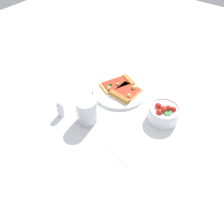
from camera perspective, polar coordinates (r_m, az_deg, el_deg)
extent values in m
plane|color=silver|center=(1.03, 2.47, 5.67)|extent=(2.40, 2.40, 0.00)
cylinder|color=white|center=(1.01, 2.10, 5.43)|extent=(0.24, 0.24, 0.01)
cube|color=#E5B256|center=(1.03, 1.15, 7.00)|extent=(0.13, 0.16, 0.01)
cube|color=#B77A33|center=(1.05, 4.08, 8.13)|extent=(0.08, 0.05, 0.01)
cube|color=#B22D19|center=(1.02, 1.16, 7.24)|extent=(0.11, 0.14, 0.00)
cylinder|color=#388433|center=(1.01, -0.44, 6.70)|extent=(0.02, 0.02, 0.00)
sphere|color=#EAD172|center=(1.01, 1.48, 7.05)|extent=(0.01, 0.01, 0.01)
sphere|color=#EAD172|center=(0.99, -0.76, 6.02)|extent=(0.02, 0.02, 0.02)
cylinder|color=#388433|center=(1.01, -0.34, 6.88)|extent=(0.01, 0.01, 0.00)
cube|color=gold|center=(0.99, 3.60, 5.11)|extent=(0.10, 0.12, 0.01)
cube|color=#A36B2D|center=(0.96, 1.85, 3.86)|extent=(0.10, 0.02, 0.02)
cube|color=#B22D19|center=(0.99, 3.62, 5.35)|extent=(0.09, 0.10, 0.00)
sphere|color=#EAD172|center=(0.96, 4.21, 4.18)|extent=(0.02, 0.02, 0.02)
sphere|color=#EAD172|center=(1.00, 5.48, 6.20)|extent=(0.02, 0.02, 0.02)
cylinder|color=white|center=(0.90, 12.84, -0.43)|extent=(0.12, 0.12, 0.05)
torus|color=white|center=(0.88, 13.15, 0.88)|extent=(0.12, 0.12, 0.01)
sphere|color=red|center=(0.88, 11.56, 1.58)|extent=(0.02, 0.02, 0.02)
sphere|color=red|center=(0.87, 12.90, 0.83)|extent=(0.03, 0.03, 0.03)
sphere|color=red|center=(0.88, 14.03, 0.95)|extent=(0.02, 0.02, 0.02)
sphere|color=red|center=(0.86, 11.80, -0.08)|extent=(0.02, 0.02, 0.02)
sphere|color=red|center=(0.88, 15.29, 0.68)|extent=(0.02, 0.02, 0.02)
cylinder|color=#2D722D|center=(0.87, 13.83, -0.03)|extent=(0.05, 0.05, 0.01)
cylinder|color=silver|center=(0.86, -6.37, 0.34)|extent=(0.08, 0.08, 0.10)
cylinder|color=black|center=(0.87, -6.34, 0.02)|extent=(0.07, 0.07, 0.08)
cube|color=white|center=(0.85, -7.60, 1.66)|extent=(0.03, 0.03, 0.02)
cube|color=white|center=(0.86, -7.00, 2.26)|extent=(0.02, 0.02, 0.02)
cube|color=white|center=(0.82, 4.33, -8.76)|extent=(0.14, 0.15, 0.00)
cylinder|color=silver|center=(0.92, -12.81, 0.47)|extent=(0.03, 0.03, 0.06)
cone|color=silver|center=(0.89, -13.17, 2.03)|extent=(0.03, 0.03, 0.01)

